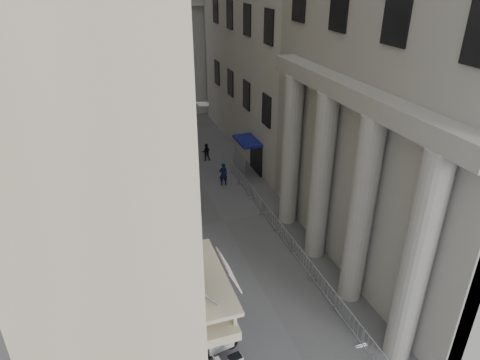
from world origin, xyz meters
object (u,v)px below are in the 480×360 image
object	(u,v)px
street_lamp	(167,165)
info_kiosk	(179,268)
security_tent	(148,142)
pedestrian_b	(206,152)
pedestrian_a	(223,174)

from	to	relation	value
street_lamp	info_kiosk	world-z (taller)	street_lamp
security_tent	street_lamp	world-z (taller)	street_lamp
street_lamp	pedestrian_b	bearing A→B (deg)	82.13
pedestrian_b	info_kiosk	bearing A→B (deg)	84.19
pedestrian_b	security_tent	bearing A→B (deg)	28.85
security_tent	pedestrian_a	bearing A→B (deg)	-36.37
street_lamp	pedestrian_a	xyz separation A→B (m)	(5.40, 6.95, -4.64)
info_kiosk	pedestrian_b	size ratio (longest dim) A/B	1.18
security_tent	street_lamp	distance (m)	11.09
street_lamp	pedestrian_b	distance (m)	14.09
security_tent	info_kiosk	xyz separation A→B (m)	(-0.56, -14.38, -2.01)
pedestrian_a	street_lamp	bearing A→B (deg)	53.78
pedestrian_a	security_tent	bearing A→B (deg)	-34.73
security_tent	pedestrian_a	xyz separation A→B (m)	(5.19, -3.82, -2.02)
info_kiosk	pedestrian_a	size ratio (longest dim) A/B	1.00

